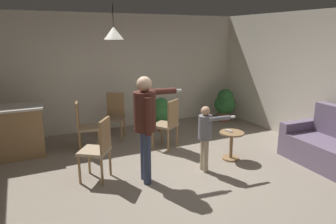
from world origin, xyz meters
The scene contains 15 objects.
ground centered at (0.00, 0.00, 0.00)m, with size 7.68×7.68×0.00m, color gray.
wall_back centered at (0.00, 3.20, 1.35)m, with size 6.40×0.10×2.70m, color silver.
wall_right centered at (3.20, 0.00, 1.35)m, with size 0.10×6.40×2.70m, color silver.
kitchen_counter centered at (-2.45, 2.19, 0.48)m, with size 1.26×0.66×0.95m.
side_table_by_couch centered at (1.20, 0.32, 0.33)m, with size 0.44×0.44×0.52m.
person_adult centered at (-0.51, 0.18, 1.02)m, with size 0.83×0.48×1.65m.
person_child centered at (0.51, 0.11, 0.69)m, with size 0.57×0.35×1.11m.
dining_chair_by_counter centered at (-0.36, 2.38, 0.55)m, with size 0.57×0.57×1.00m.
dining_chair_near_wall centered at (-1.15, 0.54, 0.55)m, with size 0.59×0.59×1.00m.
dining_chair_centre_back centered at (0.40, 1.30, 0.55)m, with size 0.58×0.58×1.00m.
dining_chair_spare centered at (-1.11, 1.88, 0.55)m, with size 0.50×0.50×1.00m.
potted_plant_corner centered at (2.63, 2.49, 0.47)m, with size 0.55×0.55×0.85m.
potted_plant_by_wall centered at (0.81, 2.53, 0.43)m, with size 0.51×0.51×0.78m.
spare_remote_on_table centered at (1.16, 0.35, 0.54)m, with size 0.04×0.13×0.04m, color white.
ceiling_light_pendant centered at (-0.70, 1.02, 2.25)m, with size 0.32×0.32×0.55m.
Camera 1 is at (-2.11, -3.90, 2.23)m, focal length 32.65 mm.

